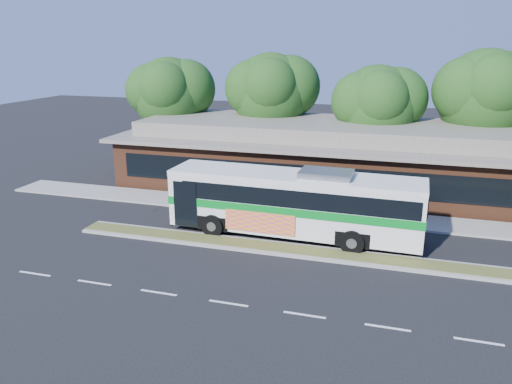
# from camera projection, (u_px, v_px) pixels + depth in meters

# --- Properties ---
(ground) EXTENTS (120.00, 120.00, 0.00)m
(ground) POSITION_uv_depth(u_px,v_px,m) (326.00, 261.00, 23.11)
(ground) COLOR black
(ground) RESTS_ON ground
(median_strip) EXTENTS (26.00, 1.10, 0.15)m
(median_strip) POSITION_uv_depth(u_px,v_px,m) (328.00, 254.00, 23.64)
(median_strip) COLOR #535C27
(median_strip) RESTS_ON ground
(sidewalk) EXTENTS (44.00, 2.60, 0.12)m
(sidewalk) POSITION_uv_depth(u_px,v_px,m) (343.00, 215.00, 28.96)
(sidewalk) COLOR gray
(sidewalk) RESTS_ON ground
(parking_lot) EXTENTS (14.00, 12.00, 0.01)m
(parking_lot) POSITION_uv_depth(u_px,v_px,m) (107.00, 178.00, 37.22)
(parking_lot) COLOR black
(parking_lot) RESTS_ON ground
(plaza_building) EXTENTS (33.20, 11.20, 4.45)m
(plaza_building) POSITION_uv_depth(u_px,v_px,m) (357.00, 157.00, 34.41)
(plaza_building) COLOR brown
(plaza_building) RESTS_ON ground
(tree_bg_a) EXTENTS (6.47, 5.80, 8.63)m
(tree_bg_a) POSITION_uv_depth(u_px,v_px,m) (175.00, 93.00, 39.30)
(tree_bg_a) COLOR black
(tree_bg_a) RESTS_ON ground
(tree_bg_b) EXTENTS (6.69, 6.00, 9.00)m
(tree_bg_b) POSITION_uv_depth(u_px,v_px,m) (277.00, 91.00, 37.94)
(tree_bg_b) COLOR black
(tree_bg_b) RESTS_ON ground
(tree_bg_c) EXTENTS (6.24, 5.60, 8.26)m
(tree_bg_c) POSITION_uv_depth(u_px,v_px,m) (383.00, 103.00, 34.99)
(tree_bg_c) COLOR black
(tree_bg_c) RESTS_ON ground
(tree_bg_d) EXTENTS (6.91, 6.20, 9.37)m
(tree_bg_d) POSITION_uv_depth(u_px,v_px,m) (491.00, 93.00, 33.75)
(tree_bg_d) COLOR black
(tree_bg_d) RESTS_ON ground
(transit_bus) EXTENTS (13.04, 3.30, 3.64)m
(transit_bus) POSITION_uv_depth(u_px,v_px,m) (295.00, 199.00, 25.48)
(transit_bus) COLOR silver
(transit_bus) RESTS_ON ground
(sedan) EXTENTS (4.49, 2.19, 1.26)m
(sedan) POSITION_uv_depth(u_px,v_px,m) (147.00, 176.00, 35.38)
(sedan) COLOR silver
(sedan) RESTS_ON ground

